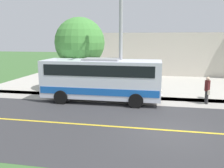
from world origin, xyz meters
name	(u,v)px	position (x,y,z in m)	size (l,w,h in m)	color
ground_plane	(168,130)	(0.00, 0.00, 0.00)	(120.00, 120.00, 0.00)	#3D6633
road_surface	(168,130)	(0.00, 0.00, 0.00)	(8.00, 100.00, 0.01)	#333335
sidewalk	(164,101)	(-5.20, 0.00, 0.00)	(2.40, 100.00, 0.01)	#9E9991
parking_lot_surface	(194,83)	(-12.40, 3.00, 0.00)	(14.00, 36.00, 0.01)	#B2ADA3
road_centre_line	(168,130)	(0.00, 0.00, 0.01)	(0.16, 100.00, 0.00)	gold
shuttle_bus_front	(102,78)	(-4.54, -4.19, 1.59)	(2.73, 7.93, 2.89)	silver
pedestrian_with_bags	(207,89)	(-5.12, 2.66, 0.95)	(0.72, 0.34, 1.77)	#262628
street_light_pole	(121,33)	(-4.88, -2.98, 4.55)	(1.97, 0.24, 8.28)	#9E9EA3
tree_curbside	(80,43)	(-7.40, -6.60, 3.85)	(3.92, 3.92, 5.83)	brown
commercial_building	(166,52)	(-21.40, 0.56, 2.42)	(10.00, 18.68, 4.83)	beige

